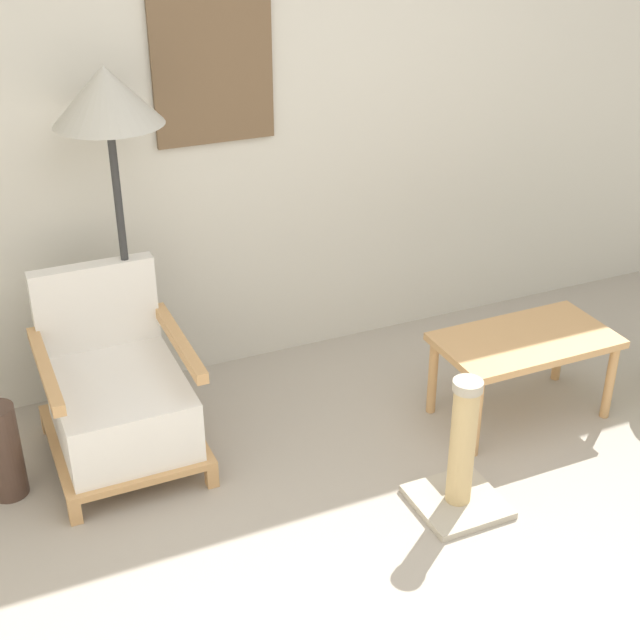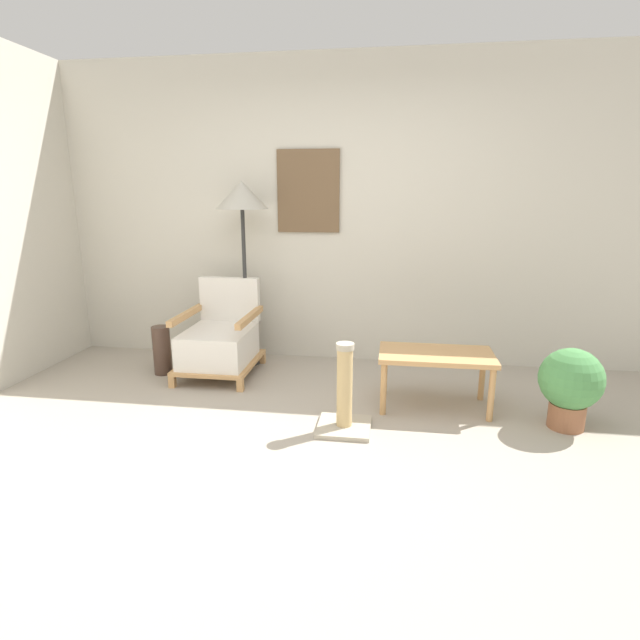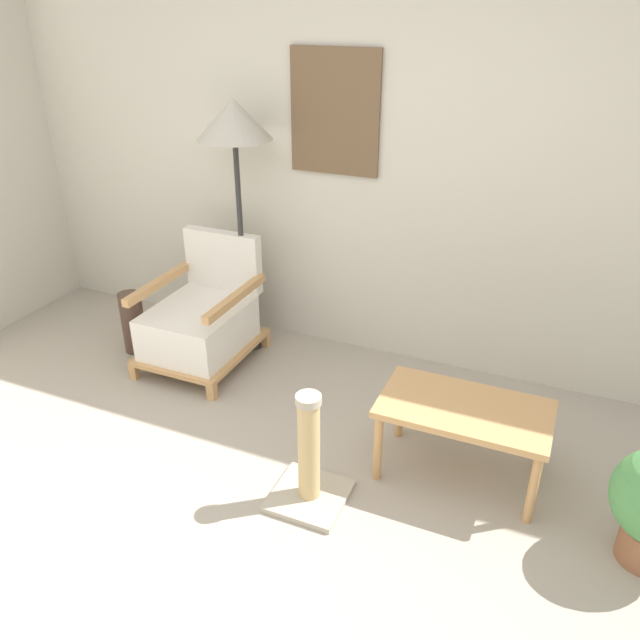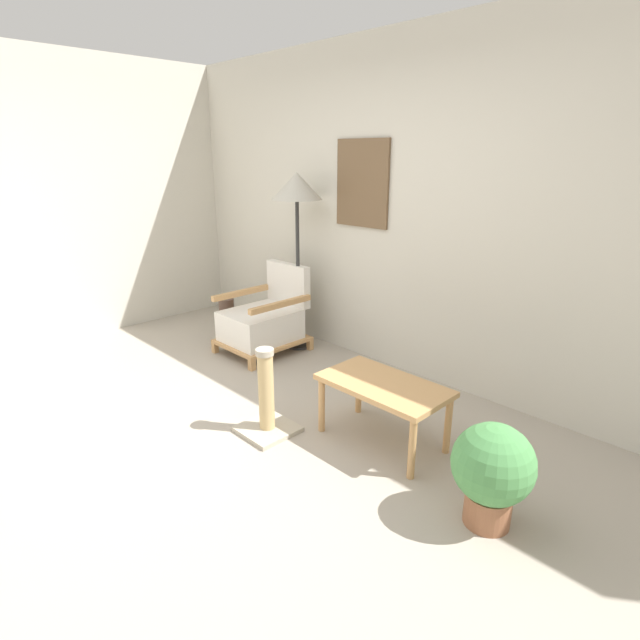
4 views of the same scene
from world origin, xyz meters
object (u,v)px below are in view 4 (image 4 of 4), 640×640
at_px(coffee_table, 383,391).
at_px(potted_plant, 492,469).
at_px(floor_lamp, 297,193).
at_px(vase, 227,319).
at_px(armchair, 264,321).
at_px(scratching_post, 267,404).

height_order(coffee_table, potted_plant, potted_plant).
distance_m(floor_lamp, vase, 1.46).
xyz_separation_m(armchair, vase, (-0.50, -0.08, -0.09)).
distance_m(vase, potted_plant, 3.20).
distance_m(armchair, potted_plant, 2.73).
bearing_deg(scratching_post, coffee_table, 36.47).
height_order(armchair, coffee_table, armchair).
height_order(potted_plant, scratching_post, scratching_post).
height_order(floor_lamp, scratching_post, floor_lamp).
distance_m(armchair, vase, 0.52).
xyz_separation_m(armchair, potted_plant, (2.64, -0.67, 0.02)).
height_order(floor_lamp, vase, floor_lamp).
bearing_deg(potted_plant, floor_lamp, 158.77).
bearing_deg(floor_lamp, coffee_table, -24.71).
distance_m(coffee_table, scratching_post, 0.78).
bearing_deg(coffee_table, vase, 170.69).
relative_size(armchair, scratching_post, 1.34).
bearing_deg(scratching_post, armchair, 142.10).
height_order(armchair, potted_plant, armchair).
relative_size(vase, scratching_post, 0.71).
height_order(vase, scratching_post, scratching_post).
bearing_deg(armchair, vase, -171.07).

